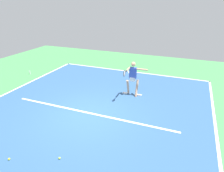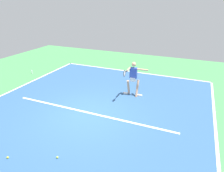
{
  "view_description": "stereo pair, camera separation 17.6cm",
  "coord_description": "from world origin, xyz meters",
  "px_view_note": "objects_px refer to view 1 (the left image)",
  "views": [
    {
      "loc": [
        -3.61,
        6.3,
        4.39
      ],
      "look_at": [
        -0.57,
        -1.29,
        0.9
      ],
      "focal_mm": 32.22,
      "sensor_mm": 36.0,
      "label": 1
    },
    {
      "loc": [
        -3.78,
        6.23,
        4.39
      ],
      "look_at": [
        -0.57,
        -1.29,
        0.9
      ],
      "focal_mm": 32.22,
      "sensor_mm": 36.0,
      "label": 2
    }
  ],
  "objects_px": {
    "tennis_ball_centre_court": "(60,158)",
    "tennis_ball_far_corner": "(9,159)",
    "water_bottle": "(30,73)",
    "tennis_player": "(133,77)"
  },
  "relations": [
    {
      "from": "tennis_ball_centre_court",
      "to": "tennis_ball_far_corner",
      "type": "bearing_deg",
      "value": 23.32
    },
    {
      "from": "tennis_ball_centre_court",
      "to": "tennis_ball_far_corner",
      "type": "distance_m",
      "value": 1.5
    },
    {
      "from": "water_bottle",
      "to": "tennis_player",
      "type": "bearing_deg",
      "value": 175.49
    },
    {
      "from": "tennis_ball_centre_court",
      "to": "tennis_ball_far_corner",
      "type": "height_order",
      "value": "same"
    },
    {
      "from": "tennis_player",
      "to": "tennis_ball_centre_court",
      "type": "distance_m",
      "value": 5.23
    },
    {
      "from": "tennis_player",
      "to": "tennis_ball_far_corner",
      "type": "distance_m",
      "value": 6.13
    },
    {
      "from": "tennis_ball_centre_court",
      "to": "water_bottle",
      "type": "relative_size",
      "value": 0.3
    },
    {
      "from": "tennis_ball_centre_court",
      "to": "tennis_ball_far_corner",
      "type": "relative_size",
      "value": 1.0
    },
    {
      "from": "tennis_ball_centre_court",
      "to": "water_bottle",
      "type": "xyz_separation_m",
      "value": [
        6.28,
        -5.64,
        0.08
      ]
    },
    {
      "from": "tennis_player",
      "to": "tennis_ball_far_corner",
      "type": "xyz_separation_m",
      "value": [
        2.12,
        5.68,
        -0.95
      ]
    }
  ]
}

